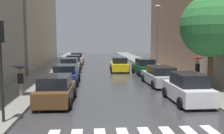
{
  "coord_description": "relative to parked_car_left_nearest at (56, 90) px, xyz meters",
  "views": [
    {
      "loc": [
        -1.65,
        -7.85,
        3.68
      ],
      "look_at": [
        0.42,
        17.18,
        0.89
      ],
      "focal_mm": 39.94,
      "sensor_mm": 36.0,
      "label": 1
    }
  ],
  "objects": [
    {
      "name": "pedestrian_foreground",
      "position": [
        -2.4,
        1.6,
        0.77
      ],
      "size": [
        1.04,
        1.04,
        1.88
      ],
      "rotation": [
        0.0,
        0.0,
        4.66
      ],
      "color": "gray",
      "rests_on": "sidewalk_left"
    },
    {
      "name": "parked_car_right_second",
      "position": [
        7.57,
        5.24,
        -0.04
      ],
      "size": [
        2.27,
        4.84,
        1.54
      ],
      "rotation": [
        0.0,
        0.0,
        1.6
      ],
      "color": "#B2B7BF",
      "rests_on": "ground"
    },
    {
      "name": "parked_car_left_nearest",
      "position": [
        0.0,
        0.0,
        0.0
      ],
      "size": [
        2.16,
        4.22,
        1.65
      ],
      "rotation": [
        0.0,
        0.0,
        1.54
      ],
      "color": "brown",
      "rests_on": "ground"
    },
    {
      "name": "parked_car_left_fifth",
      "position": [
        -0.19,
        23.84,
        0.0
      ],
      "size": [
        2.12,
        4.11,
        1.65
      ],
      "rotation": [
        0.0,
        0.0,
        1.58
      ],
      "color": "silver",
      "rests_on": "ground"
    },
    {
      "name": "building_right_mid",
      "position": [
        14.71,
        17.13,
        4.83
      ],
      "size": [
        6.0,
        17.33,
        11.21
      ],
      "primitive_type": "cube",
      "color": "#8C6B56",
      "rests_on": "ground"
    },
    {
      "name": "traffic_light_left_corner",
      "position": [
        -1.74,
        -3.57,
        2.52
      ],
      "size": [
        0.3,
        0.42,
        4.3
      ],
      "color": "black",
      "rests_on": "sidewalk_left"
    },
    {
      "name": "parked_car_right_third",
      "position": [
        7.6,
        11.21,
        0.01
      ],
      "size": [
        2.18,
        4.18,
        1.67
      ],
      "rotation": [
        0.0,
        0.0,
        1.62
      ],
      "color": "#0C4C2D",
      "rests_on": "ground"
    },
    {
      "name": "parked_car_left_second",
      "position": [
        -0.05,
        6.3,
        -0.01
      ],
      "size": [
        2.21,
        4.12,
        1.61
      ],
      "rotation": [
        0.0,
        0.0,
        1.56
      ],
      "color": "navy",
      "rests_on": "ground"
    },
    {
      "name": "parked_car_right_nearest",
      "position": [
        7.62,
        -0.47,
        0.04
      ],
      "size": [
        2.01,
        4.11,
        1.76
      ],
      "rotation": [
        0.0,
        0.0,
        1.57
      ],
      "color": "silver",
      "rests_on": "ground"
    },
    {
      "name": "parked_car_left_third",
      "position": [
        -0.19,
        11.71,
        0.05
      ],
      "size": [
        2.05,
        4.35,
        1.76
      ],
      "rotation": [
        0.0,
        0.0,
        1.55
      ],
      "color": "#B2B7BF",
      "rests_on": "ground"
    },
    {
      "name": "sidewalk_right",
      "position": [
        10.21,
        17.56,
        -0.7
      ],
      "size": [
        3.0,
        72.0,
        0.15
      ],
      "primitive_type": "cube",
      "color": "gray",
      "rests_on": "ground"
    },
    {
      "name": "street_tree_right",
      "position": [
        10.49,
        2.68,
        3.84
      ],
      "size": [
        4.43,
        4.43,
        6.69
      ],
      "color": "#513823",
      "rests_on": "sidewalk_right"
    },
    {
      "name": "taxi_midroad",
      "position": [
        5.26,
        14.22,
        -0.01
      ],
      "size": [
        2.2,
        4.56,
        1.81
      ],
      "rotation": [
        0.0,
        0.0,
        1.53
      ],
      "color": "yellow",
      "rests_on": "ground"
    },
    {
      "name": "ground_plane",
      "position": [
        3.71,
        17.56,
        -0.79
      ],
      "size": [
        28.0,
        72.0,
        0.04
      ],
      "primitive_type": "cube",
      "color": "#343437"
    },
    {
      "name": "parked_car_left_fourth",
      "position": [
        -0.25,
        17.8,
        0.01
      ],
      "size": [
        2.22,
        4.27,
        1.67
      ],
      "rotation": [
        0.0,
        0.0,
        1.61
      ],
      "color": "brown",
      "rests_on": "ground"
    },
    {
      "name": "pedestrian_near_tree",
      "position": [
        10.81,
        5.48,
        0.94
      ],
      "size": [
        1.16,
        1.16,
        2.05
      ],
      "rotation": [
        0.0,
        0.0,
        1.38
      ],
      "color": "black",
      "rests_on": "sidewalk_right"
    },
    {
      "name": "lamp_post_right",
      "position": [
        9.26,
        12.6,
        3.53
      ],
      "size": [
        0.6,
        0.28,
        7.22
      ],
      "color": "#595B60",
      "rests_on": "sidewalk_right"
    },
    {
      "name": "sidewalk_left",
      "position": [
        -2.79,
        17.56,
        -0.7
      ],
      "size": [
        3.0,
        72.0,
        0.15
      ],
      "primitive_type": "cube",
      "color": "gray",
      "rests_on": "ground"
    }
  ]
}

